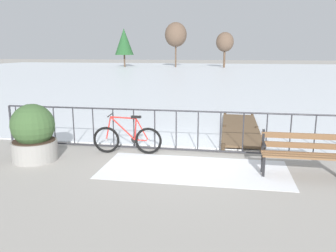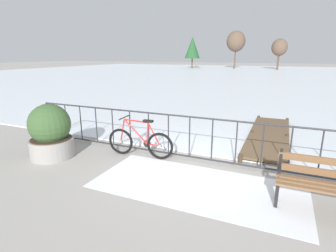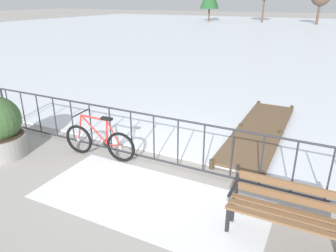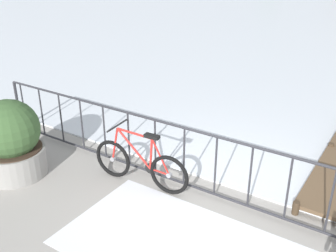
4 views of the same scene
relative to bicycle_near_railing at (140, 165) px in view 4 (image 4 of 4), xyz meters
name	(u,v)px [view 4 (image 4 of 4)]	position (x,y,z in m)	size (l,w,h in m)	color
ground_plane	(214,198)	(1.17, 0.30, -0.37)	(160.00, 160.00, 0.00)	#9E9991
railing_fence	(215,167)	(1.17, 0.30, 0.19)	(9.06, 0.06, 1.07)	#2D2D33
bicycle_near_railing	(140,165)	(0.00, 0.00, 0.00)	(1.71, 0.52, 0.97)	black
planter_with_shrub	(11,141)	(-1.97, -0.87, 0.25)	(1.03, 1.03, 1.31)	gray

